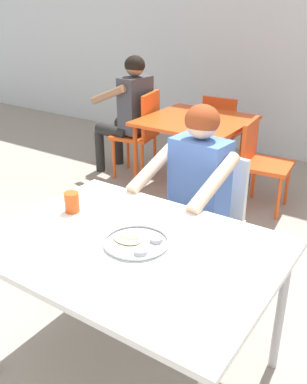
% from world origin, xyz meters
% --- Properties ---
extents(ground_plane, '(12.00, 12.00, 0.05)m').
position_xyz_m(ground_plane, '(0.00, 0.00, -0.03)').
color(ground_plane, gray).
extents(table_foreground, '(1.29, 0.95, 0.75)m').
position_xyz_m(table_foreground, '(0.05, -0.01, 0.69)').
color(table_foreground, white).
rests_on(table_foreground, ground).
extents(thali_tray, '(0.30, 0.30, 0.03)m').
position_xyz_m(thali_tray, '(0.06, 0.00, 0.76)').
color(thali_tray, '#B7BABF').
rests_on(thali_tray, table_foreground).
extents(drinking_cup, '(0.08, 0.08, 0.10)m').
position_xyz_m(drinking_cup, '(-0.40, 0.08, 0.81)').
color(drinking_cup, '#D84C19').
rests_on(drinking_cup, table_foreground).
extents(chair_foreground, '(0.46, 0.46, 0.86)m').
position_xyz_m(chair_foreground, '(-0.05, 0.94, 0.49)').
color(chair_foreground, silver).
rests_on(chair_foreground, ground).
extents(diner_foreground, '(0.52, 0.58, 1.22)m').
position_xyz_m(diner_foreground, '(-0.06, 0.72, 0.72)').
color(diner_foreground, '#282828').
rests_on(diner_foreground, ground).
extents(table_background_red, '(0.94, 0.94, 0.73)m').
position_xyz_m(table_background_red, '(-0.81, 2.15, 0.65)').
color(table_background_red, '#E04C19').
rests_on(table_background_red, ground).
extents(chair_red_left, '(0.48, 0.48, 0.91)m').
position_xyz_m(chair_red_left, '(-1.44, 2.15, 0.53)').
color(chair_red_left, '#E15218').
rests_on(chair_red_left, ground).
extents(chair_red_right, '(0.44, 0.46, 0.80)m').
position_xyz_m(chair_red_right, '(-0.15, 2.15, 0.47)').
color(chair_red_right, '#D84A1A').
rests_on(chair_red_right, ground).
extents(chair_red_far, '(0.41, 0.42, 0.82)m').
position_xyz_m(chair_red_far, '(-0.84, 2.82, 0.49)').
color(chair_red_far, '#DD481B').
rests_on(chair_red_far, ground).
extents(patron_background, '(0.58, 0.53, 1.25)m').
position_xyz_m(patron_background, '(-1.59, 2.16, 0.74)').
color(patron_background, black).
rests_on(patron_background, ground).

